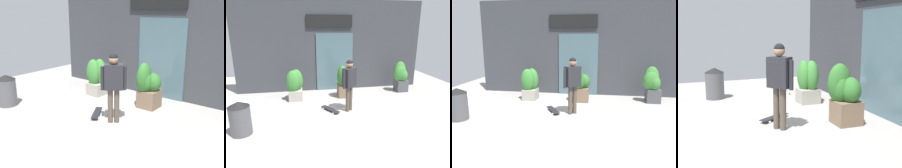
# 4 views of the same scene
# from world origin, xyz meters

# --- Properties ---
(ground_plane) EXTENTS (12.00, 12.00, 0.00)m
(ground_plane) POSITION_xyz_m (0.00, 0.00, 0.00)
(ground_plane) COLOR #9E9993
(building_facade) EXTENTS (8.12, 0.31, 3.86)m
(building_facade) POSITION_xyz_m (0.00, 2.85, 1.92)
(building_facade) COLOR #383A3F
(building_facade) RESTS_ON ground_plane
(skateboarder) EXTENTS (0.51, 0.49, 1.75)m
(skateboarder) POSITION_xyz_m (0.20, 0.22, 1.08)
(skateboarder) COLOR #4C4238
(skateboarder) RESTS_ON ground_plane
(skateboard) EXTENTS (0.58, 0.79, 0.08)m
(skateboard) POSITION_xyz_m (-0.43, 0.29, 0.06)
(skateboard) COLOR black
(skateboard) RESTS_ON ground_plane
(planter_box_left) EXTENTS (0.65, 0.66, 1.31)m
(planter_box_left) POSITION_xyz_m (0.31, 1.62, 0.67)
(planter_box_left) COLOR brown
(planter_box_left) RESTS_ON ground_plane
(planter_box_right) EXTENTS (0.62, 0.57, 1.20)m
(planter_box_right) POSITION_xyz_m (-1.61, 1.61, 0.61)
(planter_box_right) COLOR gray
(planter_box_right) RESTS_ON ground_plane
(planter_box_mid) EXTENTS (0.63, 0.54, 1.32)m
(planter_box_mid) POSITION_xyz_m (2.91, 1.91, 0.70)
(planter_box_mid) COLOR #47474C
(planter_box_mid) RESTS_ON ground_plane
(trash_bin) EXTENTS (0.56, 0.56, 0.93)m
(trash_bin) POSITION_xyz_m (-2.99, -0.79, 0.47)
(trash_bin) COLOR #4C4C51
(trash_bin) RESTS_ON ground_plane
(snow_ledge) EXTENTS (1.63, 0.90, 0.28)m
(snow_ledge) POSITION_xyz_m (-3.53, 1.00, 0.14)
(snow_ledge) COLOR white
(snow_ledge) RESTS_ON ground_plane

